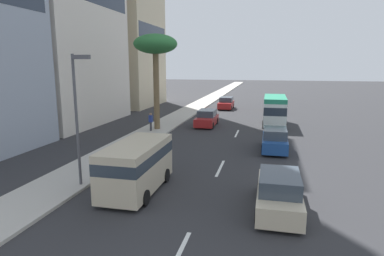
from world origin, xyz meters
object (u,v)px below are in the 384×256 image
(minibus_lead, at_px, (275,110))
(pedestrian_near_lamp, at_px, (151,121))
(street_lamp, at_px, (78,106))
(car_fifth, at_px, (273,105))
(car_fourth, at_px, (207,118))
(van_second, at_px, (137,164))
(car_sixth, at_px, (226,103))
(palm_tree, at_px, (156,47))
(car_third, at_px, (279,192))
(car_seventh, at_px, (275,140))

(minibus_lead, bearing_deg, pedestrian_near_lamp, 118.83)
(street_lamp, bearing_deg, minibus_lead, -25.87)
(car_fifth, relative_size, street_lamp, 0.68)
(car_fourth, relative_size, street_lamp, 0.68)
(van_second, xyz_separation_m, car_sixth, (31.84, -0.34, -0.61))
(palm_tree, bearing_deg, car_third, -144.97)
(car_seventh, distance_m, pedestrian_near_lamp, 11.89)
(van_second, xyz_separation_m, car_fifth, (31.34, -6.80, -0.61))
(car_fourth, relative_size, car_sixth, 1.04)
(van_second, relative_size, pedestrian_near_lamp, 3.08)
(pedestrian_near_lamp, bearing_deg, street_lamp, -73.42)
(car_third, distance_m, street_lamp, 10.31)
(minibus_lead, relative_size, car_third, 1.33)
(car_fourth, xyz_separation_m, pedestrian_near_lamp, (-4.36, 4.47, 0.29))
(palm_tree, bearing_deg, car_fourth, -52.74)
(minibus_lead, height_order, street_lamp, street_lamp)
(car_third, distance_m, car_fifth, 31.99)
(car_third, xyz_separation_m, car_sixth, (32.48, 6.45, -0.01))
(van_second, height_order, car_third, van_second)
(car_seventh, bearing_deg, minibus_lead, -0.50)
(minibus_lead, relative_size, car_fifth, 1.41)
(car_seventh, bearing_deg, street_lamp, 135.30)
(car_sixth, height_order, pedestrian_near_lamp, pedestrian_near_lamp)
(street_lamp, bearing_deg, car_fifth, -17.16)
(minibus_lead, xyz_separation_m, car_fourth, (-1.81, 6.74, -0.87))
(minibus_lead, relative_size, car_fourth, 1.41)
(car_sixth, bearing_deg, pedestrian_near_lamp, -14.61)
(car_third, xyz_separation_m, palm_tree, (15.59, 10.93, 6.97))
(car_third, distance_m, pedestrian_near_lamp, 18.26)
(car_sixth, distance_m, street_lamp, 32.35)
(minibus_lead, distance_m, car_sixth, 13.55)
(car_fourth, bearing_deg, pedestrian_near_lamp, -45.68)
(minibus_lead, distance_m, street_lamp, 22.54)
(car_third, height_order, car_seventh, car_third)
(car_sixth, bearing_deg, car_third, 11.23)
(car_fifth, xyz_separation_m, car_seventh, (-21.72, 0.04, 0.00))
(van_second, xyz_separation_m, car_fourth, (18.18, -0.11, -0.62))
(car_fifth, bearing_deg, street_lamp, 162.84)
(car_fourth, height_order, pedestrian_near_lamp, pedestrian_near_lamp)
(car_third, bearing_deg, pedestrian_near_lamp, 37.63)
(car_seventh, xyz_separation_m, palm_tree, (5.33, 10.90, 6.98))
(car_fourth, height_order, car_seventh, car_seventh)
(minibus_lead, xyz_separation_m, palm_tree, (-5.04, 10.99, 6.12))
(palm_tree, bearing_deg, car_seventh, -116.05)
(car_third, xyz_separation_m, street_lamp, (0.48, 9.71, 3.42))
(car_fifth, distance_m, palm_tree, 20.91)
(minibus_lead, height_order, car_fourth, minibus_lead)
(car_third, bearing_deg, car_seventh, 0.17)
(palm_tree, bearing_deg, car_sixth, -14.85)
(minibus_lead, bearing_deg, car_third, 179.83)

